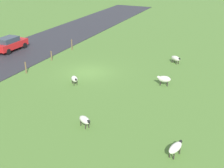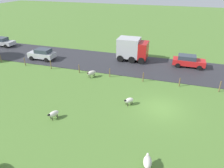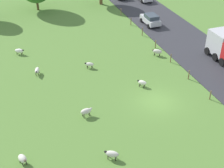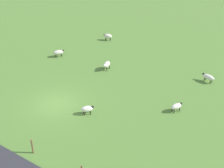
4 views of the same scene
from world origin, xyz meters
name	(u,v)px [view 1 (image 1 of 4)]	position (x,y,z in m)	size (l,w,h in m)	color
ground_plane	(89,72)	(0.00, 0.00, 0.00)	(160.00, 160.00, 0.00)	#517A33
road_strip	(7,58)	(9.97, 0.00, 0.03)	(8.00, 80.00, 0.06)	#2D2D33
sheep_0	(74,79)	(-0.28, 3.09, 0.49)	(1.01, 0.99, 0.74)	silver
sheep_1	(175,148)	(-10.51, 9.52, 0.52)	(0.78, 1.33, 0.76)	silver
sheep_2	(164,79)	(-7.40, 0.17, 0.57)	(1.22, 0.70, 0.85)	beige
sheep_4	(85,120)	(-4.47, 8.88, 0.49)	(1.12, 0.86, 0.73)	silver
sheep_6	(176,59)	(-7.01, -5.89, 0.52)	(1.22, 1.05, 0.78)	beige
fence_post_0	(72,45)	(5.24, -5.65, 0.63)	(0.12, 0.12, 1.25)	brown
fence_post_1	(51,56)	(5.24, -1.48, 0.51)	(0.12, 0.12, 1.03)	brown
fence_post_2	(26,68)	(5.24, 2.69, 0.57)	(0.12, 0.12, 1.14)	brown
car_2	(10,44)	(11.57, -2.39, 0.89)	(1.96, 4.26, 1.61)	red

